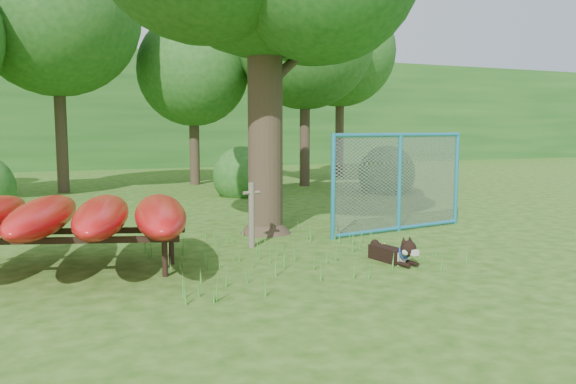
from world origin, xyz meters
name	(u,v)px	position (x,y,z in m)	size (l,w,h in m)	color
ground	(308,270)	(0.00, 0.00, 0.00)	(80.00, 80.00, 0.00)	#234B0F
wooden_post	(252,213)	(-0.22, 1.79, 0.59)	(0.31, 0.11, 1.12)	brown
kayak_rack	(73,216)	(-3.10, 1.19, 0.81)	(3.60, 3.88, 1.05)	black
husky_dog	(395,253)	(1.40, -0.13, 0.16)	(0.38, 1.03, 0.46)	black
fence_section	(399,182)	(2.98, 2.12, 0.98)	(3.31, 0.60, 3.25)	#2893BE
wildflower_clump	(383,246)	(1.44, 0.28, 0.18)	(0.10, 0.10, 0.22)	#40842B
bg_tree_b	(56,12)	(-3.00, 12.00, 5.61)	(5.20, 5.20, 8.22)	#34281C
bg_tree_c	(193,71)	(1.50, 13.00, 4.11)	(4.00, 4.00, 6.12)	#34281C
bg_tree_d	(305,41)	(5.00, 11.00, 5.08)	(4.80, 4.80, 7.50)	#34281C
bg_tree_e	(340,52)	(8.00, 14.00, 5.23)	(4.60, 4.60, 7.55)	#34281C
shrub_right	(386,193)	(6.50, 8.00, 0.00)	(1.80, 1.80, 1.80)	#1F561B
shrub_mid	(243,196)	(2.00, 9.00, 0.00)	(1.80, 1.80, 1.80)	#1F561B
wooded_hillside	(109,112)	(0.00, 28.00, 3.00)	(80.00, 12.00, 6.00)	#1F561B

